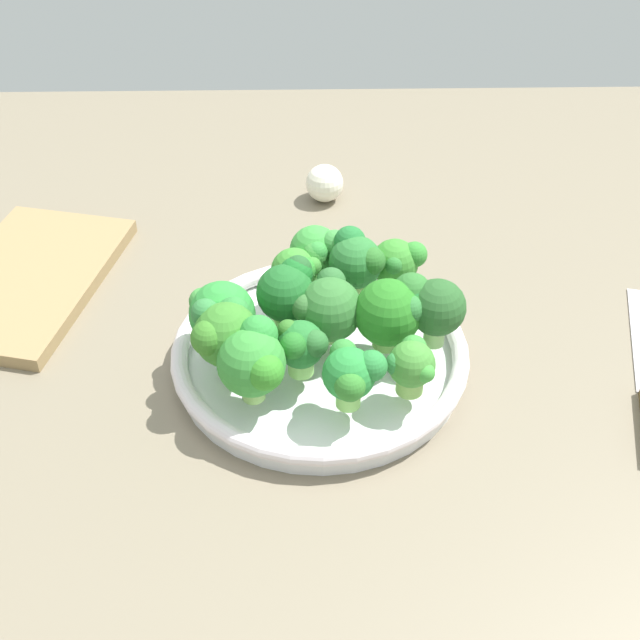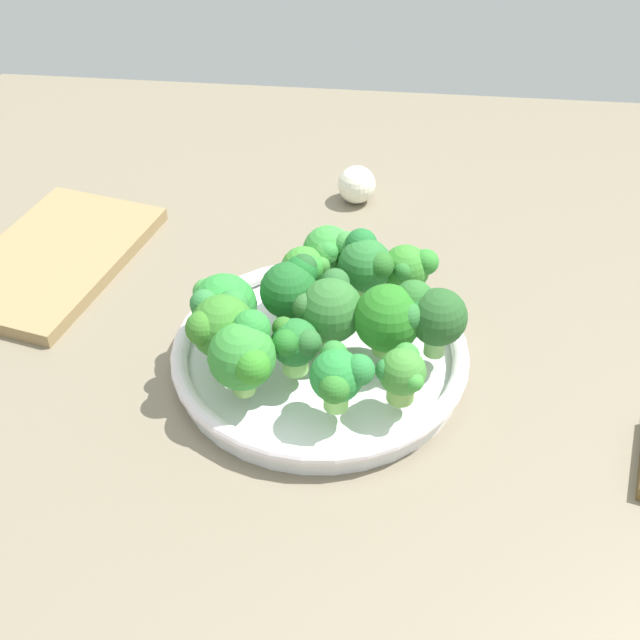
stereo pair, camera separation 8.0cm
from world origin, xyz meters
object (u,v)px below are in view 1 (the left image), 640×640
(broccoli_floret_3, at_px, (357,260))
(cutting_board, at_px, (27,280))
(broccoli_floret_4, at_px, (351,374))
(broccoli_floret_13, at_px, (296,272))
(broccoli_floret_10, at_px, (254,361))
(broccoli_floret_12, at_px, (222,314))
(broccoli_floret_0, at_px, (288,290))
(bowl, at_px, (320,355))
(broccoli_floret_8, at_px, (434,308))
(broccoli_floret_7, at_px, (397,264))
(garlic_bulb, at_px, (325,183))
(broccoli_floret_2, at_px, (411,364))
(broccoli_floret_6, at_px, (224,333))
(broccoli_floret_5, at_px, (393,310))
(broccoli_floret_1, at_px, (301,345))
(broccoli_floret_9, at_px, (328,308))
(broccoli_floret_11, at_px, (317,251))

(broccoli_floret_3, relative_size, cutting_board, 0.29)
(broccoli_floret_4, height_order, broccoli_floret_13, broccoli_floret_4)
(broccoli_floret_10, height_order, broccoli_floret_12, broccoli_floret_10)
(broccoli_floret_0, height_order, broccoli_floret_13, broccoli_floret_0)
(bowl, xyz_separation_m, broccoli_floret_8, (0.00, 0.11, 0.06))
(bowl, bearing_deg, broccoli_floret_8, 89.14)
(bowl, height_order, broccoli_floret_10, broccoli_floret_10)
(broccoli_floret_4, relative_size, broccoli_floret_7, 1.06)
(broccoli_floret_8, relative_size, garlic_bulb, 1.49)
(broccoli_floret_7, height_order, broccoli_floret_12, broccoli_floret_12)
(broccoli_floret_2, xyz_separation_m, broccoli_floret_10, (0.01, -0.14, 0.01))
(broccoli_floret_6, bearing_deg, broccoli_floret_7, 125.77)
(broccoli_floret_10, distance_m, broccoli_floret_12, 0.08)
(cutting_board, bearing_deg, broccoli_floret_7, 81.99)
(broccoli_floret_13, bearing_deg, broccoli_floret_2, 36.63)
(broccoli_floret_2, distance_m, broccoli_floret_5, 0.07)
(broccoli_floret_5, bearing_deg, broccoli_floret_1, -65.03)
(broccoli_floret_7, relative_size, broccoli_floret_8, 0.84)
(broccoli_floret_3, relative_size, broccoli_floret_10, 0.98)
(broccoli_floret_0, height_order, garlic_bulb, broccoli_floret_0)
(broccoli_floret_3, bearing_deg, broccoli_floret_9, -24.49)
(broccoli_floret_3, bearing_deg, bowl, -27.15)
(broccoli_floret_9, xyz_separation_m, garlic_bulb, (-0.31, 0.00, -0.04))
(broccoli_floret_2, height_order, broccoli_floret_12, broccoli_floret_12)
(broccoli_floret_6, bearing_deg, broccoli_floret_8, 100.66)
(broccoli_floret_8, relative_size, cutting_board, 0.28)
(broccoli_floret_0, bearing_deg, broccoli_floret_11, 158.30)
(broccoli_floret_0, bearing_deg, bowl, 48.75)
(broccoli_floret_10, xyz_separation_m, broccoli_floret_12, (-0.07, -0.03, -0.01))
(broccoli_floret_7, distance_m, broccoli_floret_9, 0.11)
(broccoli_floret_1, height_order, broccoli_floret_3, broccoli_floret_3)
(broccoli_floret_2, distance_m, garlic_bulb, 0.40)
(broccoli_floret_13, height_order, cutting_board, broccoli_floret_13)
(broccoli_floret_8, bearing_deg, broccoli_floret_0, -101.64)
(broccoli_floret_12, bearing_deg, broccoli_floret_9, 94.17)
(broccoli_floret_1, height_order, broccoli_floret_9, broccoli_floret_9)
(broccoli_floret_1, height_order, broccoli_floret_12, broccoli_floret_12)
(bowl, relative_size, broccoli_floret_2, 5.40)
(broccoli_floret_9, bearing_deg, broccoli_floret_8, 84.28)
(broccoli_floret_9, xyz_separation_m, broccoli_floret_13, (-0.06, -0.03, -0.00))
(broccoli_floret_2, xyz_separation_m, broccoli_floret_3, (-0.14, -0.04, 0.01))
(cutting_board, bearing_deg, broccoli_floret_3, 79.99)
(broccoli_floret_1, relative_size, broccoli_floret_4, 0.91)
(broccoli_floret_4, bearing_deg, broccoli_floret_9, -169.24)
(broccoli_floret_7, bearing_deg, broccoli_floret_5, -8.02)
(broccoli_floret_4, bearing_deg, broccoli_floret_12, -125.59)
(broccoli_floret_0, relative_size, broccoli_floret_9, 1.07)
(broccoli_floret_5, xyz_separation_m, broccoli_floret_6, (0.04, -0.16, 0.01))
(broccoli_floret_3, xyz_separation_m, broccoli_floret_12, (0.08, -0.13, -0.01))
(broccoli_floret_9, distance_m, broccoli_floret_12, 0.10)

